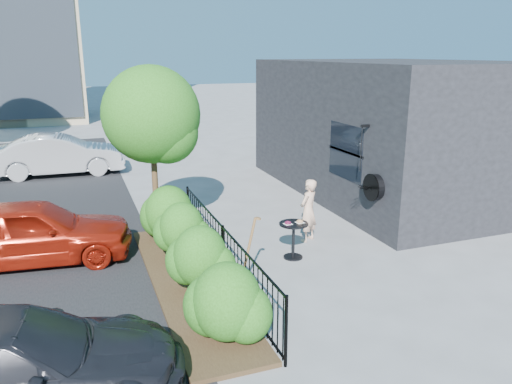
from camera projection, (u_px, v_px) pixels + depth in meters
name	position (u px, v px, depth m)	size (l,w,h in m)	color
ground	(294.00, 267.00, 10.20)	(120.00, 120.00, 0.00)	gray
shop_building	(396.00, 127.00, 15.56)	(6.22, 9.00, 4.00)	black
fence	(223.00, 252.00, 9.54)	(0.05, 6.05, 1.10)	black
planting_bed	(188.00, 282.00, 9.45)	(1.30, 6.00, 0.08)	#382616
shrubs	(191.00, 247.00, 9.40)	(1.10, 5.60, 1.24)	#235A14
patio_tree	(155.00, 121.00, 11.19)	(2.20, 2.20, 3.94)	#3F2B19
cafe_table	(293.00, 234.00, 10.54)	(0.62, 0.62, 0.83)	black
woman	(308.00, 210.00, 11.47)	(0.54, 0.35, 1.47)	#E3B093
shovel	(246.00, 259.00, 9.04)	(0.48, 0.19, 1.44)	brown
car_red	(32.00, 232.00, 10.28)	(1.60, 3.97, 1.35)	#A21D0D
car_silver	(60.00, 155.00, 17.74)	(1.54, 4.41, 1.45)	#BABABF
car_darkgrey	(10.00, 364.00, 6.02)	(1.71, 4.20, 1.22)	black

